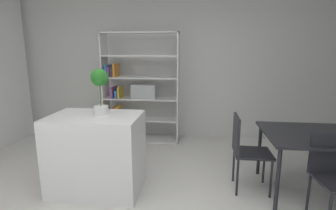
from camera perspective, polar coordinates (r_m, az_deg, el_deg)
name	(u,v)px	position (r m, az deg, el deg)	size (l,w,h in m)	color
back_partition	(163,69)	(5.12, -1.12, 7.86)	(6.83, 0.06, 2.65)	silver
kitchen_island	(97,153)	(3.30, -15.37, -10.14)	(1.06, 0.71, 0.94)	white
potted_plant_on_island	(100,86)	(3.14, -14.75, 4.11)	(0.20, 0.20, 0.54)	white
open_bookshelf	(137,91)	(4.86, -6.82, 3.11)	(1.40, 0.37, 2.01)	white
dining_table	(314,139)	(3.47, 29.52, -6.59)	(1.13, 0.97, 0.74)	#232328
dining_chair_island_side	(245,146)	(3.29, 16.49, -8.68)	(0.44, 0.41, 0.93)	#232328
dining_chair_near	(335,171)	(3.08, 32.80, -12.05)	(0.44, 0.47, 0.88)	#232328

